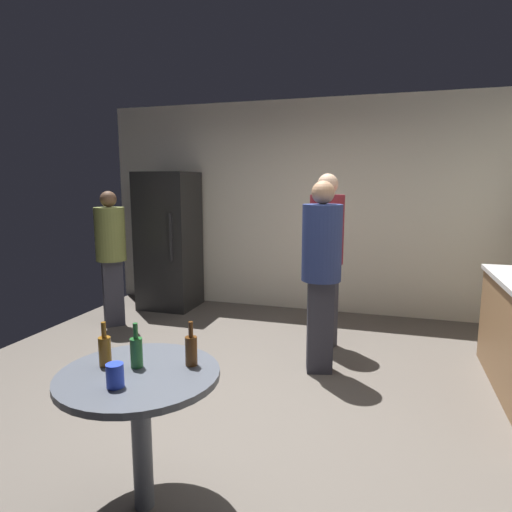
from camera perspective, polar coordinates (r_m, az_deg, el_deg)
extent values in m
cube|color=#5B544C|center=(3.66, -2.92, -18.39)|extent=(5.20, 5.20, 0.10)
cube|color=silver|center=(5.79, 5.86, 6.29)|extent=(5.32, 0.06, 2.70)
cube|color=black|center=(6.00, -11.17, 1.95)|extent=(0.70, 0.65, 1.80)
cube|color=#262628|center=(5.59, -10.93, 2.36)|extent=(0.03, 0.03, 0.60)
cylinder|color=#4C515B|center=(2.50, -14.49, -22.38)|extent=(0.10, 0.10, 0.70)
cylinder|color=#4C515B|center=(2.33, -14.87, -14.65)|extent=(0.80, 0.80, 0.03)
cylinder|color=#8C5919|center=(2.42, -18.91, -11.58)|extent=(0.06, 0.06, 0.15)
cylinder|color=#8C5919|center=(2.38, -19.05, -8.98)|extent=(0.02, 0.02, 0.08)
cylinder|color=#593314|center=(2.32, -8.35, -12.03)|extent=(0.06, 0.06, 0.15)
cylinder|color=#593314|center=(2.28, -8.42, -9.34)|extent=(0.02, 0.02, 0.08)
cylinder|color=#26662D|center=(2.36, -15.16, -11.95)|extent=(0.06, 0.06, 0.15)
cylinder|color=#26662D|center=(2.32, -15.28, -9.30)|extent=(0.02, 0.02, 0.08)
cylinder|color=blue|center=(2.18, -17.73, -14.46)|extent=(0.08, 0.08, 0.11)
cube|color=#2D2D38|center=(3.97, 8.24, -8.96)|extent=(0.25, 0.22, 0.83)
cylinder|color=navy|center=(3.80, 8.50, 1.69)|extent=(0.41, 0.41, 0.65)
sphere|color=tan|center=(3.77, 8.66, 8.11)|extent=(0.20, 0.20, 0.20)
cube|color=#2D2D38|center=(5.45, -17.93, -4.55)|extent=(0.28, 0.27, 0.77)
cylinder|color=olive|center=(5.34, -18.31, 2.70)|extent=(0.48, 0.48, 0.61)
sphere|color=brown|center=(5.31, -18.53, 6.97)|extent=(0.18, 0.18, 0.18)
cube|color=#2D2D38|center=(4.58, 8.84, -6.26)|extent=(0.26, 0.23, 0.86)
cylinder|color=maroon|center=(4.43, 9.09, 3.40)|extent=(0.43, 0.43, 0.68)
sphere|color=#D8AD8C|center=(4.41, 9.24, 9.14)|extent=(0.20, 0.20, 0.20)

